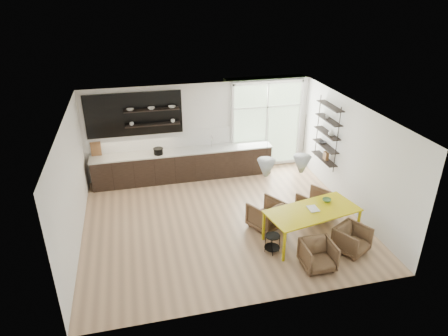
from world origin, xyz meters
TOP-DOWN VIEW (x-y plane):
  - room at (0.58, 1.10)m, footprint 7.02×6.01m
  - kitchen_run at (-0.69, 2.69)m, footprint 5.54×0.69m
  - right_shelving at (3.36, 1.17)m, footprint 0.26×1.22m
  - dining_table at (1.88, -1.25)m, footprint 2.35×1.41m
  - armchair_back_left at (1.01, -0.50)m, footprint 1.04×1.05m
  - armchair_back_right at (2.42, -0.29)m, footprint 1.03×1.04m
  - armchair_front_left at (1.59, -2.26)m, footprint 0.67×0.69m
  - armchair_front_right at (2.59, -1.92)m, footprint 0.93×0.94m
  - wire_stool at (0.81, -1.53)m, footprint 0.36×0.36m
  - table_book at (1.79, -1.21)m, footprint 0.23×0.30m
  - table_bowl at (2.39, -0.94)m, footprint 0.25×0.25m

SIDE VIEW (x-z plane):
  - wire_stool at x=0.81m, z-range 0.07..0.52m
  - armchair_front_left at x=1.59m, z-range 0.00..0.63m
  - armchair_front_right at x=2.59m, z-range 0.00..0.63m
  - armchair_back_right at x=2.42m, z-range 0.00..0.69m
  - armchair_back_left at x=1.01m, z-range 0.00..0.71m
  - kitchen_run at x=-0.69m, z-range -0.78..1.97m
  - dining_table at x=1.88m, z-range 0.35..1.15m
  - table_book at x=1.79m, z-range 0.80..0.83m
  - table_bowl at x=2.39m, z-range 0.80..0.87m
  - room at x=0.58m, z-range 0.00..2.92m
  - right_shelving at x=3.36m, z-range 0.70..2.60m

